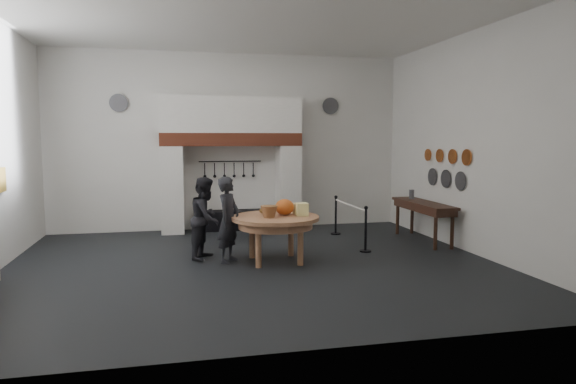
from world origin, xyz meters
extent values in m
cube|color=black|center=(0.00, 0.00, 0.00)|extent=(9.00, 8.00, 0.02)
cube|color=silver|center=(0.00, 0.00, 4.50)|extent=(9.00, 8.00, 0.02)
cube|color=silver|center=(0.00, 4.00, 2.25)|extent=(9.00, 0.02, 4.50)
cube|color=silver|center=(0.00, -4.00, 2.25)|extent=(9.00, 0.02, 4.50)
cube|color=silver|center=(4.50, 0.00, 2.25)|extent=(0.02, 8.00, 4.50)
cube|color=silver|center=(-1.48, 3.65, 1.07)|extent=(0.55, 0.70, 2.15)
cube|color=silver|center=(1.48, 3.65, 1.07)|extent=(0.55, 0.70, 2.15)
cube|color=#9E442B|center=(0.00, 3.65, 2.31)|extent=(3.50, 0.72, 0.32)
cube|color=silver|center=(0.00, 3.65, 2.92)|extent=(3.50, 0.70, 0.90)
cube|color=black|center=(0.00, 3.72, 0.25)|extent=(1.90, 0.45, 0.50)
cylinder|color=black|center=(0.00, 3.92, 1.75)|extent=(1.60, 0.02, 0.02)
cube|color=gold|center=(-4.45, 0.80, 1.60)|extent=(0.05, 0.34, 0.44)
cylinder|color=tan|center=(0.44, 0.13, 0.84)|extent=(1.81, 1.81, 0.07)
ellipsoid|color=#E95320|center=(0.64, 0.23, 1.03)|extent=(0.36, 0.36, 0.31)
cube|color=#FFFA98|center=(0.94, 0.08, 0.99)|extent=(0.22, 0.22, 0.24)
cube|color=#D1B57C|center=(0.92, 0.38, 0.97)|extent=(0.18, 0.18, 0.20)
cone|color=#966337|center=(0.29, -0.02, 0.98)|extent=(0.35, 0.35, 0.22)
ellipsoid|color=olive|center=(0.34, 0.48, 0.94)|extent=(0.31, 0.18, 0.13)
imported|color=black|center=(-0.43, 0.30, 0.81)|extent=(0.64, 0.71, 1.63)
imported|color=black|center=(-0.83, 0.70, 0.80)|extent=(0.87, 0.95, 1.60)
cube|color=#381E14|center=(4.10, 1.31, 0.87)|extent=(0.55, 2.20, 0.06)
cylinder|color=#515156|center=(4.10, 1.91, 1.01)|extent=(0.12, 0.12, 0.22)
cylinder|color=#C6662D|center=(4.46, 0.20, 1.95)|extent=(0.03, 0.34, 0.34)
cylinder|color=#C6662D|center=(4.46, 0.75, 1.95)|extent=(0.03, 0.32, 0.32)
cylinder|color=#C6662D|center=(4.46, 1.30, 1.95)|extent=(0.03, 0.30, 0.30)
cylinder|color=#C6662D|center=(4.46, 1.85, 1.95)|extent=(0.03, 0.28, 0.28)
cylinder|color=#4C4C51|center=(4.46, 0.40, 1.45)|extent=(0.03, 0.40, 0.40)
cylinder|color=#4C4C51|center=(4.46, 1.00, 1.45)|extent=(0.03, 0.40, 0.40)
cylinder|color=#4C4C51|center=(4.46, 1.60, 1.45)|extent=(0.03, 0.40, 0.40)
cylinder|color=#4C4C51|center=(-2.70, 3.96, 3.20)|extent=(0.44, 0.03, 0.44)
cylinder|color=#4C4C51|center=(2.70, 3.96, 3.20)|extent=(0.44, 0.03, 0.44)
cylinder|color=black|center=(2.42, 0.55, 0.45)|extent=(0.05, 0.05, 0.90)
cylinder|color=black|center=(2.42, 2.55, 0.45)|extent=(0.05, 0.05, 0.90)
cylinder|color=silver|center=(2.42, 1.55, 0.85)|extent=(0.04, 2.00, 0.04)
camera|label=1|loc=(-1.43, -9.29, 2.34)|focal=32.00mm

